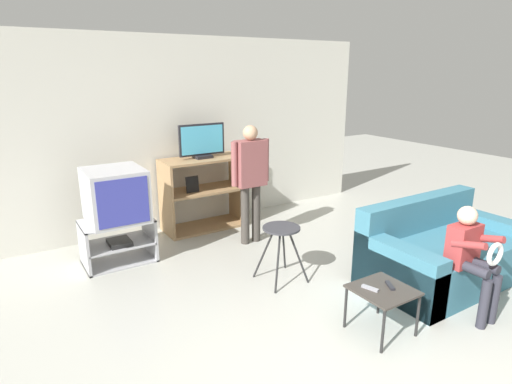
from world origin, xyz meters
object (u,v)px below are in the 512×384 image
at_px(snack_table, 383,294).
at_px(person_seated_child, 471,253).
at_px(folding_stool, 281,236).
at_px(media_shelf, 204,193).
at_px(tv_stand, 118,242).
at_px(couch, 442,253).
at_px(television_main, 115,195).
at_px(person_standing_adult, 250,174).
at_px(television_flat, 202,142).
at_px(remote_control_white, 370,288).
at_px(remote_control_black, 390,285).

distance_m(snack_table, person_seated_child, 0.92).
bearing_deg(folding_stool, snack_table, -81.80).
bearing_deg(media_shelf, tv_stand, -159.56).
bearing_deg(person_seated_child, snack_table, 166.35).
relative_size(tv_stand, snack_table, 1.68).
height_order(tv_stand, couch, couch).
height_order(television_main, person_standing_adult, person_standing_adult).
height_order(tv_stand, person_seated_child, person_seated_child).
bearing_deg(television_flat, person_seated_child, -72.49).
bearing_deg(remote_control_white, folding_stool, 76.26).
distance_m(remote_control_black, person_seated_child, 0.83).
xyz_separation_m(television_main, person_seated_child, (2.35, -2.80, -0.20)).
xyz_separation_m(television_flat, snack_table, (0.17, -3.08, -0.86)).
height_order(media_shelf, folding_stool, media_shelf).
height_order(tv_stand, television_flat, television_flat).
bearing_deg(television_flat, folding_stool, -90.08).
bearing_deg(snack_table, television_main, 119.88).
height_order(television_main, couch, television_main).
height_order(television_flat, person_seated_child, television_flat).
distance_m(television_flat, person_seated_child, 3.50).
bearing_deg(media_shelf, television_main, -159.62).
bearing_deg(folding_stool, person_seated_child, -53.90).
distance_m(folding_stool, snack_table, 1.24).
relative_size(television_flat, person_seated_child, 0.65).
bearing_deg(folding_stool, remote_control_white, -86.13).
bearing_deg(snack_table, couch, 14.79).
height_order(television_main, remote_control_white, television_main).
xyz_separation_m(tv_stand, media_shelf, (1.33, 0.49, 0.26)).
xyz_separation_m(remote_control_black, person_standing_adult, (0.02, 2.28, 0.50)).
relative_size(media_shelf, remote_control_white, 7.86).
bearing_deg(person_standing_adult, remote_control_white, -95.10).
height_order(television_flat, remote_control_white, television_flat).
bearing_deg(media_shelf, remote_control_black, -85.25).
height_order(media_shelf, couch, media_shelf).
relative_size(television_main, person_seated_child, 0.66).
height_order(television_flat, folding_stool, television_flat).
relative_size(television_flat, person_standing_adult, 0.43).
bearing_deg(remote_control_white, snack_table, -46.85).
relative_size(television_main, person_standing_adult, 0.44).
bearing_deg(couch, tv_stand, 141.31).
relative_size(couch, person_seated_child, 1.71).
height_order(remote_control_black, person_standing_adult, person_standing_adult).
distance_m(remote_control_black, couch, 1.26).
xyz_separation_m(tv_stand, folding_stool, (1.33, -1.36, 0.25)).
relative_size(tv_stand, television_main, 1.17).
height_order(television_main, television_flat, television_flat).
xyz_separation_m(television_flat, couch, (1.46, -2.74, -0.94)).
relative_size(television_main, media_shelf, 0.59).
bearing_deg(remote_control_white, tv_stand, 101.53).
bearing_deg(person_standing_adult, folding_stool, -104.61).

